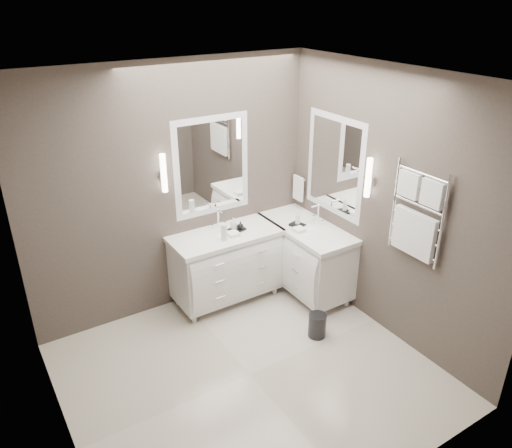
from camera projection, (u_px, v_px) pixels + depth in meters
floor at (249, 375)px, 4.70m from camera, size 3.20×3.00×0.01m
ceiling at (247, 80)px, 3.53m from camera, size 3.20×3.00×0.01m
wall_back at (174, 191)px, 5.26m from camera, size 3.20×0.01×2.70m
wall_front at (381, 349)px, 2.97m from camera, size 3.20×0.01×2.70m
wall_left at (45, 309)px, 3.34m from camera, size 0.01×3.00×2.70m
wall_right at (388, 207)px, 4.89m from camera, size 0.01×3.00×2.70m
vanity_back at (226, 262)px, 5.64m from camera, size 1.24×0.59×0.97m
vanity_right at (305, 254)px, 5.81m from camera, size 0.59×1.24×0.97m
mirror_back at (212, 166)px, 5.38m from camera, size 0.90×0.02×1.10m
mirror_right at (334, 165)px, 5.41m from camera, size 0.02×0.90×1.10m
sconce_back at (164, 174)px, 5.04m from camera, size 0.06×0.06×0.40m
sconce_right at (368, 178)px, 4.92m from camera, size 0.06×0.06×0.40m
towel_bar_corner at (298, 188)px, 6.00m from camera, size 0.03×0.22×0.30m
towel_ladder at (416, 219)px, 4.54m from camera, size 0.06×0.58×0.90m
waste_bin at (317, 325)px, 5.17m from camera, size 0.22×0.22×0.26m
amenity_tray_back at (237, 229)px, 5.54m from camera, size 0.20×0.17×0.03m
amenity_tray_right at (298, 225)px, 5.65m from camera, size 0.16×0.19×0.02m
water_bottle at (224, 232)px, 5.30m from camera, size 0.08×0.08×0.19m
soap_bottle_a at (233, 223)px, 5.51m from camera, size 0.06×0.06×0.12m
soap_bottle_b at (240, 225)px, 5.51m from camera, size 0.09×0.09×0.09m
soap_bottle_c at (298, 218)px, 5.61m from camera, size 0.07×0.07×0.15m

